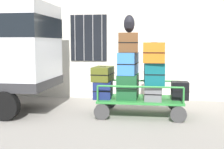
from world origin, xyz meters
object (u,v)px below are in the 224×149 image
suitcase_midleft_middle (128,63)px  suitcase_center_middle (154,73)px  suitcase_left_middle (103,74)px  luggage_cart (141,101)px  backpack (129,24)px  suitcase_midleft_bottom (128,86)px  suitcase_left_bottom (103,89)px  suitcase_center_top (154,52)px  suitcase_center_bottom (154,91)px  suitcase_midright_bottom (180,91)px  suitcase_midleft_top (128,43)px

suitcase_midleft_middle → suitcase_center_middle: suitcase_midleft_middle is taller
suitcase_center_middle → suitcase_left_middle: bearing=-179.8°
suitcase_midleft_middle → suitcase_left_middle: bearing=-174.1°
luggage_cart → backpack: size_ratio=4.95×
suitcase_midleft_bottom → suitcase_left_bottom: bearing=177.8°
luggage_cart → suitcase_center_top: 1.29m
suitcase_midleft_bottom → suitcase_center_bottom: bearing=-0.6°
suitcase_midleft_middle → suitcase_center_middle: (0.65, -0.06, -0.24)m
suitcase_midright_bottom → suitcase_center_top: bearing=179.1°
luggage_cart → suitcase_center_top: (0.32, 0.02, 1.25)m
suitcase_left_bottom → suitcase_midleft_middle: bearing=1.1°
suitcase_midright_bottom → suitcase_center_bottom: bearing=-178.2°
suitcase_midleft_top → suitcase_center_bottom: size_ratio=0.71×
suitcase_center_bottom → suitcase_center_top: suitcase_center_top is taller
backpack → suitcase_midleft_top: bearing=-124.9°
suitcase_left_middle → backpack: backpack is taller
suitcase_midleft_middle → suitcase_center_bottom: size_ratio=0.97×
suitcase_center_bottom → suitcase_center_middle: bearing=-90.0°
suitcase_left_bottom → suitcase_midleft_top: (0.65, -0.05, 1.20)m
suitcase_midright_bottom → suitcase_left_bottom: bearing=179.7°
luggage_cart → suitcase_center_bottom: 0.41m
suitcase_midleft_bottom → suitcase_midleft_top: (0.00, -0.03, 1.11)m
luggage_cart → suitcase_left_middle: size_ratio=2.81×
suitcase_midleft_bottom → suitcase_midleft_middle: suitcase_midleft_middle is taller
suitcase_midright_bottom → backpack: size_ratio=1.02×
suitcase_left_middle → suitcase_midleft_bottom: suitcase_left_middle is taller
suitcase_left_bottom → suitcase_left_middle: 0.41m
suitcase_center_top → backpack: size_ratio=2.47×
luggage_cart → suitcase_midleft_top: bearing=-175.1°
suitcase_midleft_middle → suitcase_center_top: size_ratio=0.87×
suitcase_midleft_top → backpack: backpack is taller
suitcase_midleft_bottom → suitcase_center_middle: (0.65, -0.03, 0.35)m
suitcase_left_middle → suitcase_midleft_middle: size_ratio=0.82×
suitcase_midright_bottom → suitcase_midleft_middle: bearing=179.0°
suitcase_left_bottom → suitcase_center_middle: bearing=-2.2°
suitcase_left_middle → backpack: size_ratio=1.76×
suitcase_midright_bottom → backpack: (-1.28, -0.02, 1.66)m
suitcase_center_bottom → backpack: size_ratio=2.22×
luggage_cart → suitcase_left_bottom: (-0.97, 0.03, 0.29)m
suitcase_midleft_middle → backpack: 0.99m
suitcase_midleft_top → backpack: bearing=55.1°
suitcase_center_middle → backpack: backpack is taller
suitcase_midleft_middle → suitcase_left_bottom: bearing=-178.9°
luggage_cart → suitcase_midleft_bottom: 0.50m
suitcase_midleft_bottom → suitcase_midleft_top: bearing=-90.0°
suitcase_left_middle → suitcase_center_bottom: (1.30, 0.02, -0.43)m
suitcase_left_middle → suitcase_center_middle: (1.30, 0.00, 0.03)m
suitcase_center_bottom → suitcase_center_middle: suitcase_center_middle is taller
suitcase_center_middle → suitcase_left_bottom: bearing=177.8°
luggage_cart → suitcase_center_bottom: suitcase_center_bottom is taller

